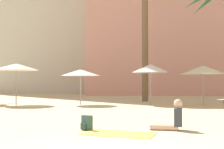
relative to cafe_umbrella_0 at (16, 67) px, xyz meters
The scene contains 8 objects.
hotel_pink 22.95m from the cafe_umbrella_0, 54.32° to the left, with size 21.20×9.06×15.63m, color #DB9989.
cafe_umbrella_0 is the anchor object (origin of this frame).
cafe_umbrella_1 8.08m from the cafe_umbrella_0, ahead, with size 2.28×2.28×2.47m.
cafe_umbrella_4 3.85m from the cafe_umbrella_0, ahead, with size 2.34×2.34×2.14m.
cafe_umbrella_5 11.13m from the cafe_umbrella_0, ahead, with size 2.71×2.71×2.36m.
beach_towel 11.90m from the cafe_umbrella_0, 57.64° to the right, with size 1.87×0.98×0.01m, color #F4CC4C.
backpack 10.91m from the cafe_umbrella_0, 60.08° to the right, with size 0.35×0.35×0.42m.
person_mid_center 12.18m from the cafe_umbrella_0, 49.74° to the right, with size 0.96×0.55×0.88m.
Camera 1 is at (0.12, -4.77, 1.35)m, focal length 48.38 mm.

